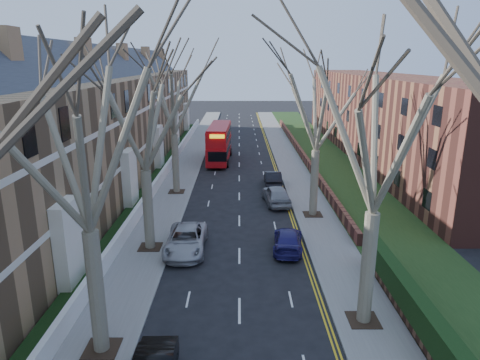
{
  "coord_description": "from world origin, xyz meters",
  "views": [
    {
      "loc": [
        -0.01,
        -9.17,
        11.65
      ],
      "look_at": [
        0.06,
        21.85,
        2.95
      ],
      "focal_mm": 32.0,
      "sensor_mm": 36.0,
      "label": 1
    }
  ],
  "objects": [
    {
      "name": "pavement_right",
      "position": [
        6.0,
        39.0,
        0.06
      ],
      "size": [
        3.0,
        102.0,
        0.12
      ],
      "primitive_type": "cube",
      "color": "slate",
      "rests_on": "ground"
    },
    {
      "name": "car_right_far",
      "position": [
        3.23,
        30.41,
        0.71
      ],
      "size": [
        1.53,
        4.34,
        1.43
      ],
      "primitive_type": "imported",
      "rotation": [
        0.0,
        0.0,
        3.14
      ],
      "color": "black",
      "rests_on": "ground"
    },
    {
      "name": "front_wall_left",
      "position": [
        -7.65,
        31.0,
        0.62
      ],
      "size": [
        0.3,
        78.0,
        1.0
      ],
      "color": "white",
      "rests_on": "ground"
    },
    {
      "name": "tree_left_dist",
      "position": [
        -5.7,
        28.0,
        9.56
      ],
      "size": [
        10.5,
        10.5,
        14.71
      ],
      "color": "#6F684F",
      "rests_on": "ground"
    },
    {
      "name": "car_left_far",
      "position": [
        -3.36,
        15.72,
        0.73
      ],
      "size": [
        2.45,
        5.28,
        1.47
      ],
      "primitive_type": "imported",
      "rotation": [
        0.0,
        0.0,
        0.0
      ],
      "color": "#A1A1A6",
      "rests_on": "ground"
    },
    {
      "name": "flats_right",
      "position": [
        17.46,
        43.0,
        4.98
      ],
      "size": [
        13.97,
        54.0,
        10.0
      ],
      "color": "brown",
      "rests_on": "ground"
    },
    {
      "name": "pavement_left",
      "position": [
        -6.0,
        39.0,
        0.06
      ],
      "size": [
        3.0,
        102.0,
        0.12
      ],
      "primitive_type": "cube",
      "color": "slate",
      "rests_on": "ground"
    },
    {
      "name": "car_right_near",
      "position": [
        3.09,
        15.94,
        0.64
      ],
      "size": [
        2.31,
        4.59,
        1.28
      ],
      "primitive_type": "imported",
      "rotation": [
        0.0,
        0.0,
        3.02
      ],
      "color": "navy",
      "rests_on": "ground"
    },
    {
      "name": "car_right_mid",
      "position": [
        3.1,
        24.97,
        0.8
      ],
      "size": [
        2.42,
        4.89,
        1.6
      ],
      "primitive_type": "imported",
      "rotation": [
        0.0,
        0.0,
        3.26
      ],
      "color": "gray",
      "rests_on": "ground"
    },
    {
      "name": "tree_right_mid",
      "position": [
        5.7,
        8.0,
        9.56
      ],
      "size": [
        10.5,
        10.5,
        14.71
      ],
      "color": "#6F684F",
      "rests_on": "ground"
    },
    {
      "name": "tree_left_mid",
      "position": [
        -5.7,
        6.0,
        9.56
      ],
      "size": [
        10.5,
        10.5,
        14.71
      ],
      "color": "#6F684F",
      "rests_on": "ground"
    },
    {
      "name": "terrace_left",
      "position": [
        -13.65,
        31.0,
        5.53
      ],
      "size": [
        9.7,
        78.0,
        13.6
      ],
      "color": "#9A754E",
      "rests_on": "ground"
    },
    {
      "name": "tree_right_far",
      "position": [
        5.7,
        22.0,
        9.24
      ],
      "size": [
        10.15,
        10.15,
        14.22
      ],
      "color": "#6F684F",
      "rests_on": "ground"
    },
    {
      "name": "double_decker_bus",
      "position": [
        -2.36,
        40.83,
        2.06
      ],
      "size": [
        2.83,
        10.03,
        4.2
      ],
      "rotation": [
        0.0,
        0.0,
        3.11
      ],
      "color": "#B00C11",
      "rests_on": "ground"
    },
    {
      "name": "grass_verge_right",
      "position": [
        10.5,
        39.0,
        0.15
      ],
      "size": [
        6.0,
        102.0,
        0.06
      ],
      "color": "#1B3914",
      "rests_on": "ground"
    },
    {
      "name": "tree_left_far",
      "position": [
        -5.7,
        16.0,
        9.24
      ],
      "size": [
        10.15,
        10.15,
        14.22
      ],
      "color": "#6F684F",
      "rests_on": "ground"
    }
  ]
}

